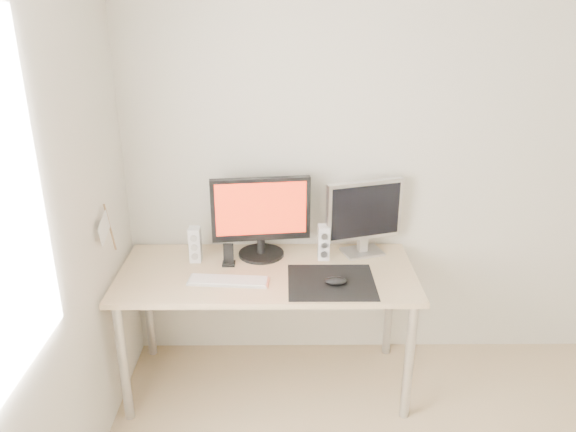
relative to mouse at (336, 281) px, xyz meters
name	(u,v)px	position (x,y,z in m)	size (l,w,h in m)	color
wall_back	(431,159)	(0.57, 0.53, 0.50)	(3.50, 3.50, 0.00)	silver
mousepad	(331,282)	(-0.02, 0.03, -0.02)	(0.45, 0.40, 0.00)	black
mouse	(336,281)	(0.00, 0.00, 0.00)	(0.11, 0.07, 0.04)	black
desk	(267,284)	(-0.36, 0.16, -0.10)	(1.60, 0.70, 0.73)	#D1B587
main_monitor	(261,214)	(-0.39, 0.35, 0.23)	(0.55, 0.29, 0.47)	black
second_monitor	(364,214)	(0.19, 0.38, 0.22)	(0.44, 0.22, 0.43)	#B8B8BA
speaker_left	(195,245)	(-0.76, 0.29, 0.08)	(0.06, 0.08, 0.20)	white
speaker_right	(324,242)	(-0.04, 0.31, 0.08)	(0.06, 0.08, 0.20)	white
keyboard	(228,281)	(-0.56, 0.04, -0.02)	(0.43, 0.15, 0.02)	silver
phone_dock	(229,259)	(-0.57, 0.24, 0.01)	(0.07, 0.06, 0.13)	black
pennant	(106,227)	(-1.15, 0.02, 0.29)	(0.01, 0.23, 0.29)	#A57F54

